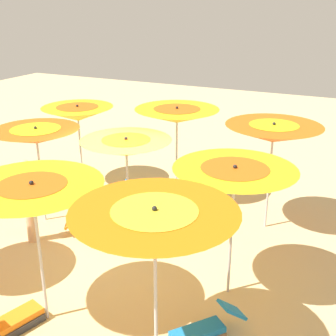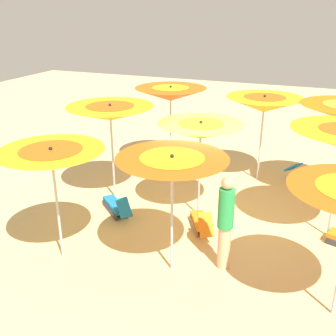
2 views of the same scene
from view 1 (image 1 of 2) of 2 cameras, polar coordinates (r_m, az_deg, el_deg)
The scene contains 14 objects.
ground at distance 9.78m, azimuth -6.40°, elevation -9.90°, with size 36.00×36.00×0.04m, color #D1B57F.
beach_umbrella_0 at distance 9.78m, azimuth 13.58°, elevation 4.42°, with size 2.11×2.11×2.54m.
beach_umbrella_1 at distance 11.08m, azimuth 1.17°, elevation 6.87°, with size 2.14×2.14×2.51m.
beach_umbrella_2 at distance 12.23m, azimuth -11.70°, elevation 6.99°, with size 1.95×1.95×2.35m.
beach_umbrella_3 at distance 7.30m, azimuth 8.65°, elevation -1.49°, with size 2.07×2.07×2.48m.
beach_umbrella_4 at distance 9.18m, azimuth -5.47°, elevation 2.69°, with size 1.92×1.92×2.35m.
beach_umbrella_5 at distance 10.33m, azimuth -16.83°, elevation 4.02°, with size 1.97×1.97×2.35m.
beach_umbrella_6 at distance 5.70m, azimuth -1.76°, elevation -7.21°, with size 2.23×2.23×2.54m.
beach_umbrella_7 at distance 6.86m, azimuth -17.22°, elevation -3.54°, with size 2.16×2.16×2.50m.
lounger_0 at distance 7.80m, azimuth -20.11°, elevation -18.24°, with size 1.23×0.69×0.68m.
lounger_1 at distance 11.70m, azimuth -3.40°, elevation -3.15°, with size 1.19×1.09×0.60m.
lounger_2 at distance 7.28m, azimuth 4.69°, elevation -20.22°, with size 1.19×1.05×0.56m.
lounger_3 at distance 10.07m, azimuth -9.41°, elevation -7.58°, with size 0.86×1.21×0.63m.
beachgoer_0 at distance 9.83m, azimuth -17.72°, elevation -3.90°, with size 0.30×0.30×1.90m.
Camera 1 is at (-7.07, -4.54, 5.00)m, focal length 46.68 mm.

